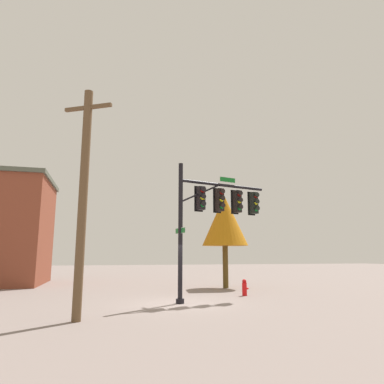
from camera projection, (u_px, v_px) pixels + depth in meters
ground_plane at (180, 304)px, 15.01m from camera, size 120.00×120.00×0.00m
signal_pole_assembly at (217, 207)px, 16.71m from camera, size 4.79×1.83×6.22m
utility_pole at (83, 196)px, 11.63m from camera, size 1.63×0.99×7.74m
fire_hydrant at (245, 287)px, 17.96m from camera, size 0.33×0.24×0.83m
tree_near at (225, 221)px, 22.76m from camera, size 2.95×2.95×5.93m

